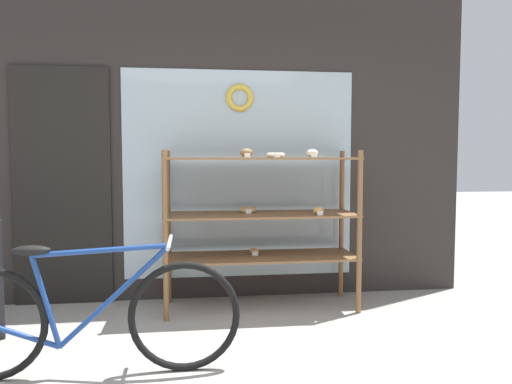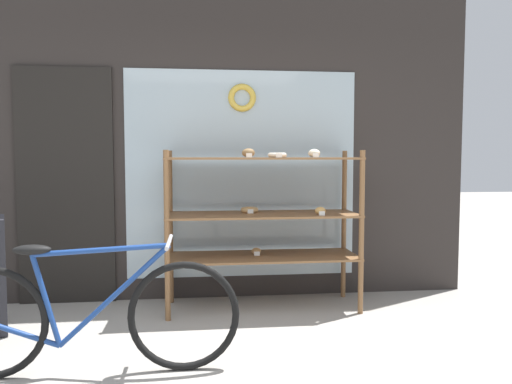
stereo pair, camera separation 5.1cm
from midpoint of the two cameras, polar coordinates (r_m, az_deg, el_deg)
name	(u,v)px [view 2 (the right image)]	position (r m, az deg, el deg)	size (l,w,h in m)	color
storefront_facade	(215,130)	(4.64, -4.37, 7.11)	(4.69, 0.13, 3.21)	#2D2826
display_case	(263,212)	(4.29, 1.17, -2.25)	(1.64, 0.55, 1.38)	brown
bicycle	(87,315)	(3.23, -18.30, -13.25)	(1.81, 0.46, 0.81)	black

